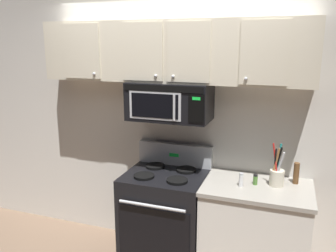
% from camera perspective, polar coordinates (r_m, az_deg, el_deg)
% --- Properties ---
extents(back_wall, '(5.20, 0.10, 2.70)m').
position_cam_1_polar(back_wall, '(3.49, 1.63, 1.08)').
color(back_wall, silver).
rests_on(back_wall, ground_plane).
extents(stove_range, '(0.76, 0.69, 1.12)m').
position_cam_1_polar(stove_range, '(3.47, -0.37, -14.55)').
color(stove_range, black).
rests_on(stove_range, ground_plane).
extents(over_range_microwave, '(0.76, 0.43, 0.35)m').
position_cam_1_polar(over_range_microwave, '(3.22, 0.29, 4.10)').
color(over_range_microwave, black).
extents(upper_cabinets, '(2.50, 0.36, 0.55)m').
position_cam_1_polar(upper_cabinets, '(3.20, 0.50, 12.15)').
color(upper_cabinets, beige).
extents(counter_segment, '(0.93, 0.65, 0.90)m').
position_cam_1_polar(counter_segment, '(3.33, 14.00, -16.60)').
color(counter_segment, white).
rests_on(counter_segment, ground_plane).
extents(utensil_crock_cream, '(0.12, 0.12, 0.38)m').
position_cam_1_polar(utensil_crock_cream, '(3.14, 17.48, -7.71)').
color(utensil_crock_cream, beige).
rests_on(utensil_crock_cream, counter_segment).
extents(salt_shaker, '(0.04, 0.04, 0.12)m').
position_cam_1_polar(salt_shaker, '(3.07, 11.94, -8.65)').
color(salt_shaker, white).
rests_on(salt_shaker, counter_segment).
extents(pepper_mill, '(0.05, 0.05, 0.19)m').
position_cam_1_polar(pepper_mill, '(3.25, 20.35, -7.30)').
color(pepper_mill, brown).
rests_on(pepper_mill, counter_segment).
extents(spice_jar, '(0.04, 0.04, 0.09)m').
position_cam_1_polar(spice_jar, '(3.14, 14.18, -8.53)').
color(spice_jar, '#4C7F33').
rests_on(spice_jar, counter_segment).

